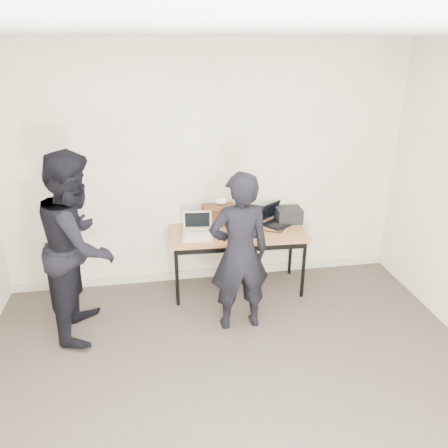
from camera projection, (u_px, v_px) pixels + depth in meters
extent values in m
cube|color=#443A34|center=(246.00, 425.00, 3.30)|extent=(4.50, 4.50, 0.05)
cube|color=white|center=(256.00, 26.00, 2.23)|extent=(4.50, 4.50, 0.05)
cube|color=beige|center=(205.00, 168.00, 4.83)|extent=(4.50, 0.05, 2.70)
cube|color=#99613A|center=(238.00, 233.00, 4.80)|extent=(1.53, 0.71, 0.03)
cylinder|color=black|center=(177.00, 277.00, 4.62)|extent=(0.04, 0.04, 0.68)
cylinder|color=black|center=(303.00, 269.00, 4.78)|extent=(0.04, 0.04, 0.68)
cylinder|color=black|center=(176.00, 255.00, 5.11)|extent=(0.04, 0.04, 0.68)
cylinder|color=black|center=(291.00, 248.00, 5.26)|extent=(0.04, 0.04, 0.68)
cube|color=black|center=(242.00, 249.00, 4.56)|extent=(1.40, 0.08, 0.06)
cube|color=#BEB698|center=(198.00, 236.00, 4.64)|extent=(0.34, 0.29, 0.04)
cube|color=beige|center=(197.00, 235.00, 4.61)|extent=(0.27, 0.17, 0.01)
cube|color=#BEB698|center=(197.00, 220.00, 4.73)|extent=(0.31, 0.08, 0.22)
cube|color=black|center=(197.00, 220.00, 4.72)|extent=(0.27, 0.06, 0.18)
cube|color=#BEB698|center=(198.00, 229.00, 4.75)|extent=(0.28, 0.05, 0.02)
cube|color=black|center=(245.00, 233.00, 4.73)|extent=(0.34, 0.28, 0.02)
cube|color=black|center=(245.00, 233.00, 4.70)|extent=(0.27, 0.17, 0.01)
cube|color=black|center=(244.00, 218.00, 4.82)|extent=(0.31, 0.12, 0.22)
cube|color=#26333F|center=(244.00, 218.00, 4.81)|extent=(0.27, 0.09, 0.18)
cube|color=black|center=(244.00, 228.00, 4.83)|extent=(0.28, 0.06, 0.01)
cube|color=black|center=(279.00, 224.00, 4.96)|extent=(0.39, 0.37, 0.02)
cube|color=black|center=(281.00, 223.00, 4.94)|extent=(0.29, 0.26, 0.01)
cube|color=black|center=(269.00, 211.00, 5.01)|extent=(0.31, 0.25, 0.22)
cube|color=black|center=(270.00, 211.00, 5.01)|extent=(0.26, 0.21, 0.17)
cube|color=black|center=(271.00, 220.00, 5.03)|extent=(0.24, 0.18, 0.02)
cube|color=#5A2F17|center=(219.00, 215.00, 4.92)|extent=(0.36, 0.17, 0.24)
cube|color=#5A2F17|center=(220.00, 208.00, 4.83)|extent=(0.36, 0.08, 0.07)
cube|color=#5A2F17|center=(232.00, 216.00, 4.96)|extent=(0.02, 0.10, 0.02)
ellipsoid|color=white|center=(221.00, 201.00, 4.86)|extent=(0.14, 0.11, 0.08)
cube|color=black|center=(289.00, 215.00, 5.02)|extent=(0.28, 0.24, 0.16)
cube|color=black|center=(221.00, 238.00, 4.59)|extent=(0.08, 0.05, 0.03)
cube|color=black|center=(251.00, 223.00, 5.00)|extent=(0.25, 0.01, 0.01)
cube|color=silver|center=(218.00, 236.00, 4.67)|extent=(0.26, 0.12, 0.01)
cube|color=black|center=(285.00, 229.00, 4.85)|extent=(0.17, 0.21, 0.01)
cube|color=black|center=(265.00, 231.00, 4.80)|extent=(0.29, 0.18, 0.01)
cube|color=black|center=(199.00, 233.00, 4.75)|extent=(0.24, 0.24, 0.01)
cube|color=silver|center=(239.00, 236.00, 4.68)|extent=(0.19, 0.17, 0.01)
imported|color=black|center=(239.00, 253.00, 4.12)|extent=(0.61, 0.42, 1.60)
imported|color=black|center=(78.00, 245.00, 4.06)|extent=(0.74, 0.92, 1.80)
cube|color=beige|center=(207.00, 273.00, 5.30)|extent=(4.50, 0.03, 0.10)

